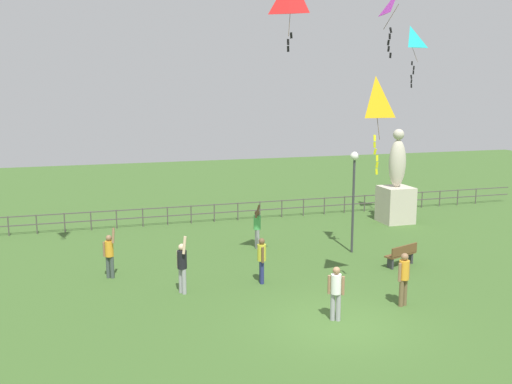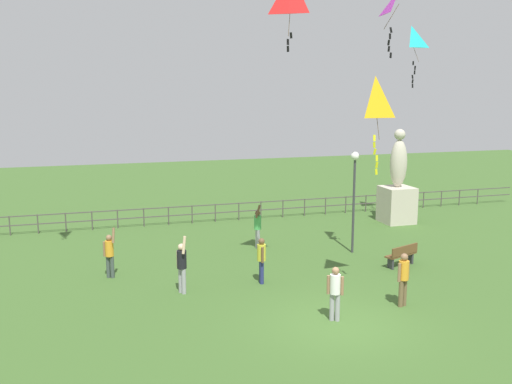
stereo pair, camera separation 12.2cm
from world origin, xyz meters
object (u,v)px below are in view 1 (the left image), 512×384
lamppost (354,179)px  person_0 (262,257)px  park_bench (402,254)px  person_4 (257,226)px  person_2 (182,264)px  kite_3 (410,42)px  person_5 (336,290)px  person_6 (404,276)px  statue_monument (396,192)px  kite_2 (375,102)px  person_1 (109,253)px  kite_0 (398,6)px

lamppost → person_0: lamppost is taller
park_bench → person_4: 6.23m
person_0 → person_2: person_2 is taller
kite_3 → park_bench: bearing=-121.3°
park_bench → person_5: (-4.78, -4.16, 0.50)m
lamppost → person_6: size_ratio=2.47×
park_bench → person_4: size_ratio=0.78×
person_6 → statue_monument: bearing=60.5°
statue_monument → person_6: (-5.91, -10.44, -0.61)m
statue_monument → lamppost: statue_monument is taller
statue_monument → person_2: bearing=-149.8°
park_bench → kite_2: 7.06m
statue_monument → person_1: size_ratio=2.55×
park_bench → person_2: (-8.76, -0.51, 0.56)m
lamppost → person_0: size_ratio=2.60×
person_2 → person_5: bearing=-42.5°
lamppost → statue_monument: bearing=43.3°
kite_2 → person_4: bearing=106.1°
lamppost → park_bench: lamppost is taller
statue_monument → person_2: size_ratio=2.38×
lamppost → person_2: size_ratio=2.11×
person_6 → park_bench: bearing=59.2°
person_2 → person_6: (6.54, -3.20, -0.02)m
lamppost → kite_0: kite_0 is taller
person_1 → person_4: size_ratio=0.96×
person_1 → person_2: (2.27, -2.37, 0.07)m
park_bench → person_5: bearing=-139.0°
lamppost → kite_3: kite_3 is taller
lamppost → kite_0: (0.25, -2.52, 6.60)m
person_1 → person_4: (6.34, 2.21, 0.04)m
park_bench → kite_3: bearing=58.7°
person_2 → statue_monument: bearing=30.2°
person_1 → person_0: bearing=-22.9°
person_1 → person_5: 8.67m
statue_monument → kite_0: kite_0 is taller
lamppost → person_5: size_ratio=2.58×
statue_monument → kite_3: bearing=-8.4°
statue_monument → person_0: (-9.57, -7.04, -0.66)m
person_4 → person_6: size_ratio=1.14×
person_5 → kite_0: kite_0 is taller
statue_monument → lamppost: 6.64m
kite_2 → kite_3: size_ratio=1.07×
person_1 → kite_0: (10.26, -2.09, 8.79)m
park_bench → person_1: 11.19m
statue_monument → person_0: 11.90m
person_5 → kite_3: size_ratio=0.57×
person_6 → kite_2: bearing=115.3°
person_0 → person_6: bearing=-42.9°
person_0 → person_5: person_5 is taller
statue_monument → lamppost: (-4.70, -4.43, 1.53)m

